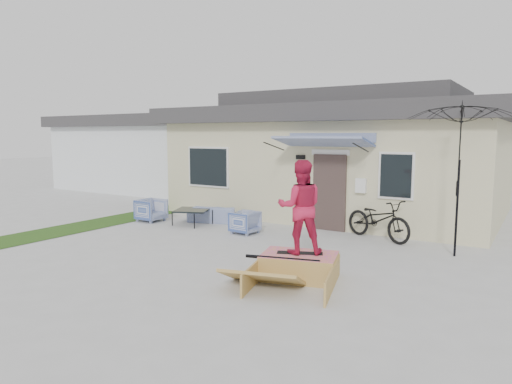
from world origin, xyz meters
The scene contains 13 objects.
ground centered at (0.00, 0.00, 0.00)m, with size 90.00×90.00×0.00m, color #B1B1AF.
grass_strip centered at (-5.20, 2.00, 0.00)m, with size 1.40×8.00×0.01m, color #234615.
house centered at (0.00, 7.99, 1.94)m, with size 10.80×8.49×4.10m.
neighbor_house centered at (-10.50, 10.00, 1.78)m, with size 8.60×7.60×3.50m.
loveseat centered at (-2.38, 3.78, 0.33)m, with size 1.67×0.49×0.65m, color #2A448E.
armchair_left centered at (-4.12, 2.80, 0.38)m, with size 0.73×0.69×0.76m, color #2A448E.
armchair_right centered at (-0.73, 2.87, 0.33)m, with size 0.65×0.61×0.67m, color #2A448E.
coffee_table centered at (-2.69, 3.05, 0.23)m, with size 0.93×0.93×0.46m, color black.
bicycle centered at (2.50, 4.08, 0.63)m, with size 0.69×1.97×1.26m, color black.
patio_umbrella centered at (4.42, 3.38, 1.75)m, with size 2.70×2.58×2.20m.
skate_ramp centered at (2.26, 0.19, 0.22)m, with size 1.34×1.79×0.45m, color #AD8643, non-canonical shape.
skateboard centered at (2.25, 0.23, 0.47)m, with size 0.84×0.21×0.05m, color black.
skater centered at (2.25, 0.23, 1.36)m, with size 0.84×0.65×1.71m, color #C21D44.
Camera 1 is at (5.97, -7.16, 2.62)m, focal length 32.20 mm.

